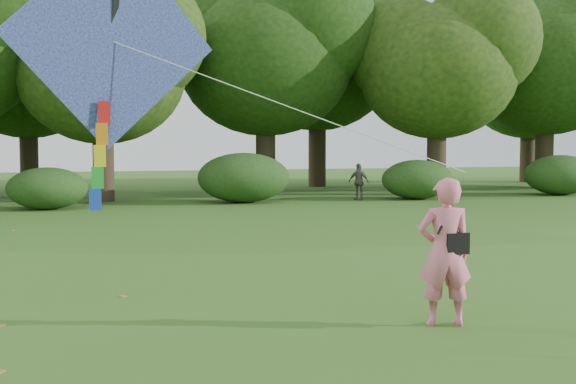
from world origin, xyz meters
name	(u,v)px	position (x,y,z in m)	size (l,w,h in m)	color
ground	(349,319)	(0.00, 0.00, 0.00)	(100.00, 100.00, 0.00)	#265114
man_kite_flyer	(445,252)	(0.99, -0.65, 0.91)	(0.67, 0.44, 1.83)	#E66C89
bystander_right	(358,182)	(7.60, 17.72, 0.72)	(0.84, 0.35, 1.44)	#635D58
crossbody_bag	(455,242)	(1.10, -0.69, 1.03)	(0.43, 0.20, 0.72)	black
flying_kite	(112,45)	(-2.88, 0.38, 3.40)	(5.39, 1.44, 3.29)	#275FA9
tree_line	(186,65)	(1.67, 22.88, 5.60)	(54.70, 15.30, 9.48)	#3A2D1E
shrub_band	(144,182)	(-0.72, 17.60, 0.86)	(39.15, 3.22, 1.88)	#264919
fallen_leaves	(212,284)	(-1.24, 2.73, 0.01)	(11.01, 15.44, 0.01)	olive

